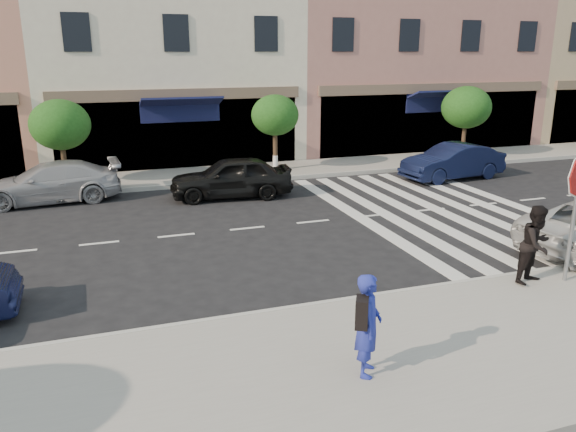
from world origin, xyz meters
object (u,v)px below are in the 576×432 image
object	(u,v)px
photographer	(368,325)
car_far_mid	(231,177)
walker	(536,245)
car_far_left	(49,183)
car_far_right	(453,162)

from	to	relation	value
photographer	car_far_mid	xyz separation A→B (m)	(0.66, 11.61, -0.25)
walker	car_far_left	world-z (taller)	walker
walker	car_far_right	size ratio (longest dim) A/B	0.40
walker	car_far_mid	xyz separation A→B (m)	(-4.21, 9.60, -0.28)
car_far_left	car_far_mid	size ratio (longest dim) A/B	1.10
walker	car_far_left	size ratio (longest dim) A/B	0.37
car_far_mid	photographer	bearing A→B (deg)	3.08
photographer	walker	world-z (taller)	walker
car_far_left	car_far_right	world-z (taller)	car_far_right
car_far_left	car_far_mid	distance (m)	5.98
photographer	car_far_mid	bearing A→B (deg)	25.41
car_far_mid	car_far_left	bearing A→B (deg)	-96.41
photographer	car_far_left	distance (m)	13.93
car_far_mid	car_far_right	world-z (taller)	car_far_mid
car_far_left	car_far_right	distance (m)	14.73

